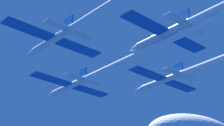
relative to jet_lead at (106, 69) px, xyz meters
name	(u,v)px	position (x,y,z in m)	size (l,w,h in m)	color
jet_lead	(106,69)	(0.00, 0.00, 0.00)	(19.32, 49.20, 3.20)	silver
jet_left_wing	(88,18)	(-13.78, -11.45, 1.01)	(19.32, 44.20, 3.20)	silver
jet_right_wing	(207,64)	(14.95, -13.46, 1.15)	(19.32, 48.43, 3.20)	silver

